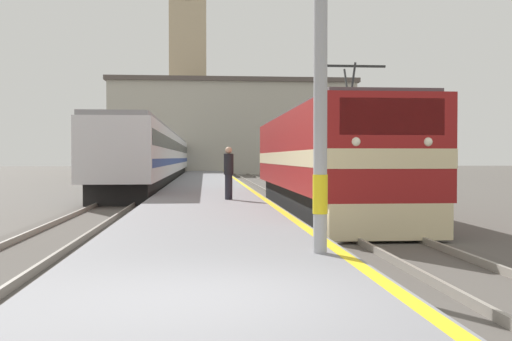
{
  "coord_description": "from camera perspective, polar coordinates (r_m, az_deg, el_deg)",
  "views": [
    {
      "loc": [
        -0.11,
        -6.21,
        1.89
      ],
      "look_at": [
        1.96,
        18.0,
        1.37
      ],
      "focal_mm": 42.0,
      "sensor_mm": 36.0,
      "label": 1
    }
  ],
  "objects": [
    {
      "name": "locomotive_train",
      "position": [
        20.68,
        6.36,
        0.96
      ],
      "size": [
        2.92,
        15.51,
        4.48
      ],
      "color": "black",
      "rests_on": "ground"
    },
    {
      "name": "station_building",
      "position": [
        69.73,
        -2.22,
        4.18
      ],
      "size": [
        28.51,
        6.64,
        10.93
      ],
      "color": "#B7B2A3",
      "rests_on": "ground"
    },
    {
      "name": "rail_track_far",
      "position": [
        31.45,
        -11.17,
        -2.19
      ],
      "size": [
        2.84,
        140.0,
        0.16
      ],
      "color": "#514C47",
      "rests_on": "ground"
    },
    {
      "name": "person_on_platform",
      "position": [
        20.82,
        -2.62,
        -0.1
      ],
      "size": [
        0.34,
        0.34,
        1.84
      ],
      "color": "#23232D",
      "rests_on": "platform"
    },
    {
      "name": "ground_plane",
      "position": [
        36.26,
        -4.71,
        -1.77
      ],
      "size": [
        200.0,
        200.0,
        0.0
      ],
      "primitive_type": "plane",
      "color": "#514C47"
    },
    {
      "name": "passenger_train",
      "position": [
        45.09,
        -9.27,
        1.33
      ],
      "size": [
        2.92,
        44.99,
        3.67
      ],
      "color": "black",
      "rests_on": "ground"
    },
    {
      "name": "rail_track_near",
      "position": [
        31.52,
        2.48,
        -2.16
      ],
      "size": [
        2.83,
        140.0,
        0.16
      ],
      "color": "#514C47",
      "rests_on": "ground"
    },
    {
      "name": "platform",
      "position": [
        31.25,
        -4.68,
        -1.85
      ],
      "size": [
        4.25,
        140.0,
        0.44
      ],
      "color": "slate",
      "rests_on": "ground"
    },
    {
      "name": "clock_tower",
      "position": [
        77.8,
        -6.48,
        11.75
      ],
      "size": [
        5.72,
        5.72,
        30.33
      ],
      "color": "tan",
      "rests_on": "ground"
    }
  ]
}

